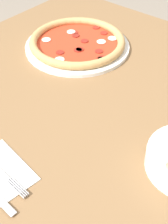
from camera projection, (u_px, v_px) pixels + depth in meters
ground_plane at (80, 218)px, 1.41m from camera, size 8.00×8.00×0.00m
dining_table at (79, 114)px, 0.98m from camera, size 1.09×1.01×0.75m
pizza at (77, 43)px, 1.06m from camera, size 0.36×0.36×0.04m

